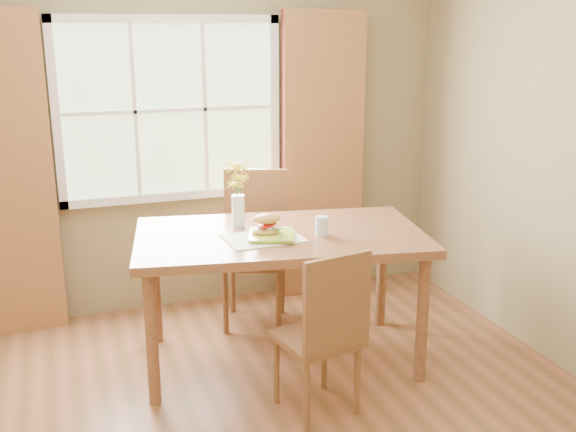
{
  "coord_description": "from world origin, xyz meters",
  "views": [
    {
      "loc": [
        -0.8,
        -2.99,
        2.08
      ],
      "look_at": [
        0.49,
        0.71,
        0.97
      ],
      "focal_mm": 42.0,
      "sensor_mm": 36.0,
      "label": 1
    }
  ],
  "objects_px": {
    "croissant_sandwich": "(266,225)",
    "flower_vase": "(238,188)",
    "chair_near": "(325,328)",
    "chair_far": "(255,240)",
    "dining_table": "(280,246)",
    "water_glass": "(322,227)"
  },
  "relations": [
    {
      "from": "chair_far",
      "to": "water_glass",
      "type": "bearing_deg",
      "value": -55.06
    },
    {
      "from": "chair_near",
      "to": "croissant_sandwich",
      "type": "height_order",
      "value": "croissant_sandwich"
    },
    {
      "from": "chair_far",
      "to": "dining_table",
      "type": "bearing_deg",
      "value": -70.81
    },
    {
      "from": "chair_near",
      "to": "flower_vase",
      "type": "height_order",
      "value": "flower_vase"
    },
    {
      "from": "croissant_sandwich",
      "to": "dining_table",
      "type": "bearing_deg",
      "value": 39.81
    },
    {
      "from": "chair_near",
      "to": "dining_table",
      "type": "bearing_deg",
      "value": 80.18
    },
    {
      "from": "chair_near",
      "to": "chair_far",
      "type": "height_order",
      "value": "chair_far"
    },
    {
      "from": "chair_far",
      "to": "flower_vase",
      "type": "relative_size",
      "value": 2.62
    },
    {
      "from": "dining_table",
      "to": "chair_far",
      "type": "relative_size",
      "value": 1.72
    },
    {
      "from": "dining_table",
      "to": "chair_far",
      "type": "height_order",
      "value": "chair_far"
    },
    {
      "from": "dining_table",
      "to": "chair_near",
      "type": "distance_m",
      "value": 0.74
    },
    {
      "from": "croissant_sandwich",
      "to": "flower_vase",
      "type": "distance_m",
      "value": 0.34
    },
    {
      "from": "dining_table",
      "to": "chair_near",
      "type": "height_order",
      "value": "chair_near"
    },
    {
      "from": "croissant_sandwich",
      "to": "water_glass",
      "type": "relative_size",
      "value": 1.58
    },
    {
      "from": "chair_far",
      "to": "water_glass",
      "type": "xyz_separation_m",
      "value": [
        0.18,
        -0.81,
        0.31
      ]
    },
    {
      "from": "chair_near",
      "to": "chair_far",
      "type": "bearing_deg",
      "value": 78.03
    },
    {
      "from": "chair_near",
      "to": "water_glass",
      "type": "distance_m",
      "value": 0.71
    },
    {
      "from": "croissant_sandwich",
      "to": "flower_vase",
      "type": "xyz_separation_m",
      "value": [
        -0.1,
        0.28,
        0.17
      ]
    },
    {
      "from": "chair_near",
      "to": "croissant_sandwich",
      "type": "relative_size",
      "value": 5.1
    },
    {
      "from": "dining_table",
      "to": "chair_near",
      "type": "xyz_separation_m",
      "value": [
        0.02,
        -0.7,
        -0.24
      ]
    },
    {
      "from": "dining_table",
      "to": "water_glass",
      "type": "relative_size",
      "value": 15.89
    },
    {
      "from": "chair_near",
      "to": "croissant_sandwich",
      "type": "xyz_separation_m",
      "value": [
        -0.13,
        0.63,
        0.41
      ]
    }
  ]
}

